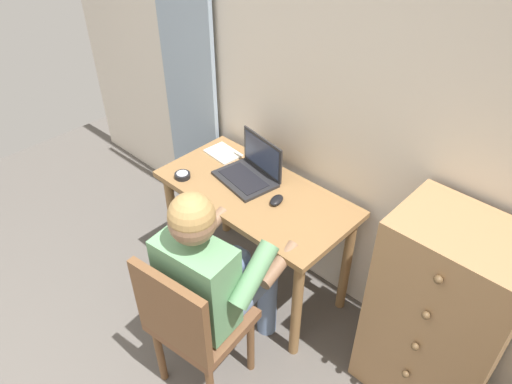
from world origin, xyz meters
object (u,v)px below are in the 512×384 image
(person_seated, at_px, (215,272))
(notebook_pad, at_px, (223,153))
(desk, at_px, (255,208))
(chair, at_px, (192,322))
(computer_mouse, at_px, (277,200))
(laptop, at_px, (251,171))
(desk_clock, at_px, (182,175))
(dresser, at_px, (439,316))

(person_seated, xyz_separation_m, notebook_pad, (-0.65, 0.66, 0.06))
(desk, bearing_deg, chair, -69.46)
(desk, relative_size, person_seated, 0.93)
(chair, relative_size, computer_mouse, 8.94)
(laptop, height_order, desk_clock, laptop)
(chair, xyz_separation_m, laptop, (-0.37, 0.78, 0.29))
(dresser, xyz_separation_m, computer_mouse, (-0.94, -0.08, 0.22))
(chair, bearing_deg, laptop, 115.24)
(laptop, distance_m, notebook_pad, 0.31)
(computer_mouse, distance_m, notebook_pad, 0.57)
(dresser, distance_m, chair, 1.15)
(computer_mouse, relative_size, desk_clock, 1.11)
(dresser, distance_m, computer_mouse, 0.97)
(computer_mouse, relative_size, notebook_pad, 0.48)
(person_seated, bearing_deg, notebook_pad, 134.28)
(chair, height_order, notebook_pad, chair)
(person_seated, height_order, laptop, person_seated)
(chair, height_order, computer_mouse, chair)
(notebook_pad, bearing_deg, chair, -47.04)
(chair, distance_m, desk_clock, 0.87)
(desk, bearing_deg, desk_clock, -153.25)
(computer_mouse, xyz_separation_m, notebook_pad, (-0.56, 0.13, -0.01))
(laptop, height_order, notebook_pad, laptop)
(desk, height_order, computer_mouse, computer_mouse)
(dresser, relative_size, desk_clock, 11.99)
(dresser, relative_size, notebook_pad, 5.14)
(laptop, bearing_deg, notebook_pad, 168.27)
(desk, height_order, person_seated, person_seated)
(desk, relative_size, chair, 1.26)
(chair, bearing_deg, computer_mouse, 98.98)
(desk, xyz_separation_m, notebook_pad, (-0.40, 0.13, 0.13))
(desk, bearing_deg, laptop, 145.20)
(chair, height_order, laptop, laptop)
(chair, bearing_deg, person_seated, 96.56)
(dresser, xyz_separation_m, laptop, (-1.20, -0.01, 0.26))
(desk, height_order, chair, chair)
(dresser, bearing_deg, desk, -175.64)
(computer_mouse, distance_m, desk_clock, 0.58)
(desk, height_order, dresser, dresser)
(notebook_pad, bearing_deg, laptop, -7.07)
(desk_clock, bearing_deg, desk, 26.75)
(desk, bearing_deg, dresser, 4.36)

